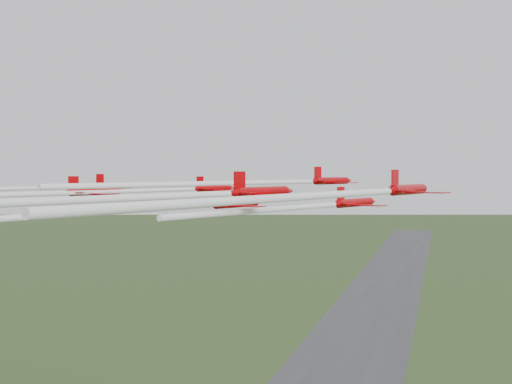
% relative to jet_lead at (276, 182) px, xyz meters
% --- Properties ---
extents(runway, '(38.00, 900.00, 0.04)m').
position_rel_jet_lead_xyz_m(runway, '(-5.05, 196.66, -59.46)').
color(runway, '#38383B').
rests_on(runway, ground).
extents(jet_lead, '(27.76, 59.20, 2.95)m').
position_rel_jet_lead_xyz_m(jet_lead, '(0.00, 0.00, 0.00)').
color(jet_lead, '#AE0005').
extents(jet_row2_left, '(19.56, 46.24, 2.45)m').
position_rel_jet_lead_xyz_m(jet_row2_left, '(-15.73, -4.96, -1.15)').
color(jet_row2_left, '#AE0005').
extents(jet_row2_right, '(19.58, 44.73, 2.96)m').
position_rel_jet_lead_xyz_m(jet_row2_right, '(8.81, -10.46, -2.92)').
color(jet_row2_right, '#AE0005').
extents(jet_row3_left, '(19.32, 53.90, 2.40)m').
position_rel_jet_lead_xyz_m(jet_row3_left, '(-30.49, -14.29, -0.72)').
color(jet_row3_left, '#AE0005').
extents(jet_row3_mid, '(22.32, 54.25, 2.79)m').
position_rel_jet_lead_xyz_m(jet_row3_mid, '(-7.58, -24.19, -2.80)').
color(jet_row3_mid, '#AE0005').
extents(jet_row3_right, '(21.49, 57.85, 2.87)m').
position_rel_jet_lead_xyz_m(jet_row3_right, '(16.12, -35.25, -0.49)').
color(jet_row3_right, '#AE0005').
extents(jet_row4_left, '(16.45, 42.69, 2.63)m').
position_rel_jet_lead_xyz_m(jet_row4_left, '(-24.17, -25.48, -1.12)').
color(jet_row4_left, '#AE0005').
extents(jet_row4_right, '(28.19, 66.40, 2.90)m').
position_rel_jet_lead_xyz_m(jet_row4_right, '(-1.96, -44.74, -0.71)').
color(jet_row4_right, '#AE0005').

